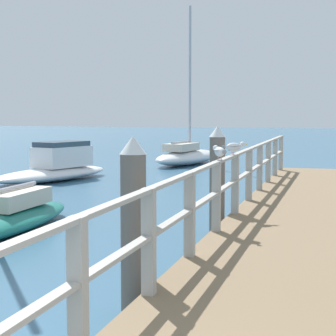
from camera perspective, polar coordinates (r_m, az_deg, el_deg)
pier_deck at (r=10.73m, az=12.67°, el=-5.46°), size 2.60×18.16×0.39m
pier_railing at (r=10.74m, az=6.25°, el=-0.80°), size 0.12×16.68×1.05m
dock_piling_near at (r=6.68m, az=-3.23°, el=-5.13°), size 0.29×0.29×1.91m
dock_piling_far at (r=11.12m, az=4.58°, el=-0.97°), size 0.29×0.29×1.91m
seagull_foreground at (r=9.29m, az=4.79°, el=1.57°), size 0.28×0.43×0.21m
seagull_background at (r=10.51m, az=6.15°, el=1.99°), size 0.39×0.34×0.21m
boat_1 at (r=11.40m, az=-15.37°, el=-4.39°), size 1.41×4.62×5.49m
boat_4 at (r=25.17m, az=1.76°, el=1.19°), size 2.42×5.01×6.44m
boat_6 at (r=19.71m, az=-10.43°, el=0.04°), size 2.88×5.00×1.22m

